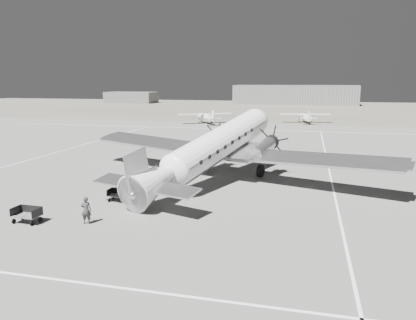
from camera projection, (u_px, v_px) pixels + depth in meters
The scene contains 16 objects.
ground at pixel (168, 191), 30.07m from camera, with size 260.00×260.00×0.00m, color slate.
taxi_line_near at pixel (54, 279), 16.73m from camera, with size 60.00×0.15×0.01m, color white.
taxi_line_right at pixel (336, 203), 27.25m from camera, with size 0.15×80.00×0.01m, color white.
taxi_line_left at pixel (41, 157), 43.83m from camera, with size 0.15×60.00×0.01m, color white.
taxi_line_horizon at pixel (247, 130), 68.18m from camera, with size 90.00×0.15×0.01m, color white.
grass_infield at pixel (274, 109), 120.59m from camera, with size 260.00×90.00×0.01m, color #676557.
hangar_main at pixel (295, 95), 142.61m from camera, with size 42.00×14.00×6.60m.
shed_secondary at pixel (131, 97), 152.20m from camera, with size 18.00×10.00×4.00m, color #5B5B5B.
dc3_airliner at pixel (214, 149), 32.31m from camera, with size 28.37×19.69×5.40m, color silver, non-canonical shape.
light_plane_left at pixel (206, 118), 77.48m from camera, with size 10.58×8.59×2.20m, color white, non-canonical shape.
light_plane_right at pixel (305, 118), 78.82m from camera, with size 9.77×7.93×2.03m, color white, non-canonical shape.
baggage_cart_near at pixel (119, 195), 27.55m from camera, with size 1.48×1.05×0.84m, color #5B5B5B, non-canonical shape.
baggage_cart_far at pixel (27, 215), 23.34m from camera, with size 1.61×1.14×0.91m, color #5B5B5B, non-canonical shape.
ground_crew at pixel (86, 210), 23.09m from camera, with size 0.59×0.39×1.61m, color #323232.
ramp_agent at pixel (132, 186), 28.57m from camera, with size 0.77×0.60×1.59m, color silver.
passenger at pixel (146, 181), 29.78m from camera, with size 0.83×0.54×1.70m, color beige.
Camera 1 is at (9.88, -27.50, 8.05)m, focal length 35.00 mm.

